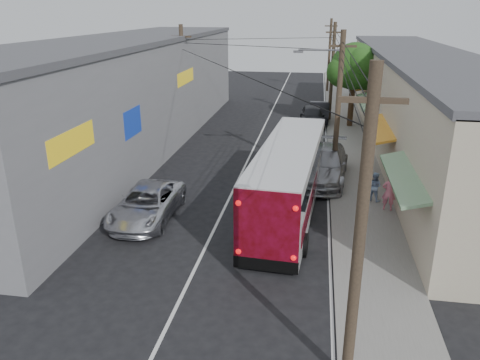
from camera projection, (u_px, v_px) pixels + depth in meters
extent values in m
plane|color=black|center=(174.00, 312.00, 14.68)|extent=(120.00, 120.00, 0.00)
cube|color=slate|center=(350.00, 146.00, 32.20)|extent=(3.00, 80.00, 0.12)
cube|color=beige|center=(418.00, 100.00, 32.36)|extent=(6.00, 40.00, 6.00)
cube|color=#4C4C51|center=(424.00, 54.00, 31.29)|extent=(6.20, 40.00, 0.30)
cube|color=#176821|center=(408.00, 175.00, 18.07)|extent=(1.39, 6.00, 0.46)
cube|color=#C65F17|center=(383.00, 127.00, 25.48)|extent=(1.39, 6.00, 0.46)
cube|color=#176821|center=(369.00, 100.00, 32.90)|extent=(1.39, 6.00, 0.46)
cube|color=#C65F17|center=(360.00, 84.00, 40.31)|extent=(1.39, 6.00, 0.46)
cube|color=#176821|center=(354.00, 72.00, 47.72)|extent=(1.39, 6.00, 0.46)
cube|color=gray|center=(128.00, 95.00, 31.44)|extent=(7.00, 36.00, 7.00)
cube|color=#4C4C51|center=(123.00, 39.00, 30.21)|extent=(7.20, 36.00, 0.30)
cube|color=yellow|center=(71.00, 142.00, 17.71)|extent=(0.12, 3.50, 1.00)
cube|color=#1433A5|center=(132.00, 122.00, 23.47)|extent=(0.12, 2.20, 1.40)
cube|color=yellow|center=(185.00, 77.00, 32.43)|extent=(0.12, 4.00, 0.90)
cylinder|color=#473828|center=(359.00, 240.00, 10.66)|extent=(0.28, 0.28, 8.00)
cube|color=#473828|center=(373.00, 100.00, 9.56)|extent=(1.40, 0.12, 0.12)
cylinder|color=#473828|center=(338.00, 109.00, 24.56)|extent=(0.28, 0.28, 8.00)
cube|color=#473828|center=(343.00, 46.00, 23.46)|extent=(1.40, 0.12, 0.12)
cylinder|color=#473828|center=(332.00, 73.00, 38.46)|extent=(0.28, 0.28, 8.00)
cube|color=#473828|center=(335.00, 32.00, 37.35)|extent=(1.40, 0.12, 0.12)
cylinder|color=#473828|center=(329.00, 56.00, 52.35)|extent=(0.28, 0.28, 8.00)
cube|color=#473828|center=(331.00, 26.00, 51.25)|extent=(1.40, 0.12, 0.12)
cylinder|color=#473828|center=(183.00, 84.00, 32.62)|extent=(0.28, 0.28, 8.00)
cube|color=#473828|center=(181.00, 37.00, 31.52)|extent=(1.40, 0.12, 0.12)
cylinder|color=#59595E|center=(320.00, 50.00, 23.69)|extent=(2.20, 0.10, 0.10)
cube|color=#59595E|center=(298.00, 52.00, 23.89)|extent=(0.50, 0.18, 0.12)
cylinder|color=#3F2B19|center=(351.00, 102.00, 37.05)|extent=(0.44, 0.44, 4.00)
sphere|color=#224913|center=(354.00, 66.00, 36.08)|extent=(3.60, 3.60, 3.60)
sphere|color=#224913|center=(366.00, 73.00, 36.69)|extent=(2.60, 2.60, 2.60)
sphere|color=#224913|center=(342.00, 72.00, 35.99)|extent=(2.40, 2.40, 2.40)
sphere|color=#224913|center=(361.00, 62.00, 34.96)|extent=(2.20, 2.20, 2.20)
sphere|color=#224913|center=(350.00, 62.00, 36.89)|extent=(2.00, 2.00, 2.00)
cube|color=silver|center=(288.00, 191.00, 21.51)|extent=(3.14, 11.37, 1.78)
cube|color=black|center=(291.00, 161.00, 21.48)|extent=(3.03, 9.50, 0.94)
cube|color=silver|center=(290.00, 150.00, 20.83)|extent=(3.14, 11.37, 0.47)
cube|color=maroon|center=(266.00, 228.00, 16.09)|extent=(2.32, 0.24, 2.71)
cube|color=black|center=(266.00, 265.00, 16.59)|extent=(2.34, 0.26, 0.47)
sphere|color=red|center=(238.00, 251.00, 16.63)|extent=(0.21, 0.21, 0.21)
sphere|color=red|center=(293.00, 258.00, 16.20)|extent=(0.21, 0.21, 0.21)
sphere|color=red|center=(238.00, 203.00, 15.99)|extent=(0.21, 0.21, 0.21)
sphere|color=red|center=(296.00, 208.00, 15.56)|extent=(0.21, 0.21, 0.21)
cylinder|color=black|center=(244.00, 238.00, 18.38)|extent=(0.35, 0.95, 0.94)
cylinder|color=black|center=(304.00, 245.00, 17.87)|extent=(0.35, 0.95, 0.94)
cylinder|color=black|center=(273.00, 181.00, 24.54)|extent=(0.35, 0.95, 0.94)
cylinder|color=black|center=(318.00, 185.00, 24.03)|extent=(0.35, 0.95, 0.94)
cylinder|color=black|center=(277.00, 172.00, 25.82)|extent=(0.35, 0.95, 0.94)
cylinder|color=black|center=(320.00, 176.00, 25.31)|extent=(0.35, 0.95, 0.94)
imported|color=silver|center=(147.00, 204.00, 20.98)|extent=(2.44, 5.26, 1.46)
imported|color=#9D9EA5|center=(323.00, 164.00, 25.71)|extent=(3.15, 6.53, 1.83)
imported|color=#292A2F|center=(312.00, 116.00, 37.92)|extent=(2.21, 4.81, 1.60)
imported|color=black|center=(319.00, 112.00, 39.41)|extent=(1.76, 4.73, 1.55)
imported|color=pink|center=(389.00, 192.00, 21.59)|extent=(0.70, 0.53, 1.73)
imported|color=#93B0D7|center=(374.00, 186.00, 22.71)|extent=(0.88, 0.82, 1.45)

